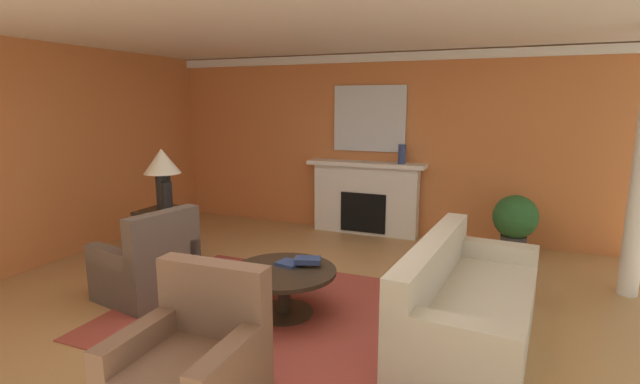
{
  "coord_description": "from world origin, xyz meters",
  "views": [
    {
      "loc": [
        1.83,
        -3.63,
        2.0
      ],
      "look_at": [
        -0.11,
        1.13,
        1.0
      ],
      "focal_mm": 26.02,
      "sensor_mm": 36.0,
      "label": 1
    }
  ],
  "objects_px": {
    "vase_mantel_right": "(402,154)",
    "potted_plant": "(515,221)",
    "vase_on_side_table": "(167,197)",
    "armchair_near_window": "(148,269)",
    "mantel_mirror": "(369,119)",
    "coffee_table": "(284,281)",
    "sofa": "(466,307)",
    "table_lamp": "(162,167)",
    "side_table": "(166,233)",
    "armchair_facing_fireplace": "(192,372)",
    "fireplace": "(366,200)"
  },
  "relations": [
    {
      "from": "vase_mantel_right",
      "to": "potted_plant",
      "type": "height_order",
      "value": "vase_mantel_right"
    },
    {
      "from": "vase_on_side_table",
      "to": "armchair_near_window",
      "type": "bearing_deg",
      "value": -64.93
    },
    {
      "from": "mantel_mirror",
      "to": "vase_on_side_table",
      "type": "distance_m",
      "value": 3.18
    },
    {
      "from": "armchair_near_window",
      "to": "coffee_table",
      "type": "xyz_separation_m",
      "value": [
        1.47,
        0.18,
        0.03
      ]
    },
    {
      "from": "sofa",
      "to": "table_lamp",
      "type": "height_order",
      "value": "table_lamp"
    },
    {
      "from": "side_table",
      "to": "vase_on_side_table",
      "type": "bearing_deg",
      "value": -38.66
    },
    {
      "from": "armchair_facing_fireplace",
      "to": "mantel_mirror",
      "type": "bearing_deg",
      "value": 92.56
    },
    {
      "from": "fireplace",
      "to": "armchair_near_window",
      "type": "relative_size",
      "value": 1.89
    },
    {
      "from": "mantel_mirror",
      "to": "vase_mantel_right",
      "type": "bearing_deg",
      "value": -17.18
    },
    {
      "from": "mantel_mirror",
      "to": "table_lamp",
      "type": "height_order",
      "value": "mantel_mirror"
    },
    {
      "from": "fireplace",
      "to": "armchair_near_window",
      "type": "distance_m",
      "value": 3.46
    },
    {
      "from": "armchair_near_window",
      "to": "table_lamp",
      "type": "bearing_deg",
      "value": 119.83
    },
    {
      "from": "mantel_mirror",
      "to": "armchair_facing_fireplace",
      "type": "bearing_deg",
      "value": -87.44
    },
    {
      "from": "potted_plant",
      "to": "armchair_near_window",
      "type": "bearing_deg",
      "value": -141.65
    },
    {
      "from": "armchair_facing_fireplace",
      "to": "side_table",
      "type": "bearing_deg",
      "value": 133.06
    },
    {
      "from": "side_table",
      "to": "vase_on_side_table",
      "type": "xyz_separation_m",
      "value": [
        0.15,
        -0.12,
        0.49
      ]
    },
    {
      "from": "vase_mantel_right",
      "to": "mantel_mirror",
      "type": "bearing_deg",
      "value": 162.82
    },
    {
      "from": "fireplace",
      "to": "side_table",
      "type": "relative_size",
      "value": 2.57
    },
    {
      "from": "fireplace",
      "to": "vase_on_side_table",
      "type": "relative_size",
      "value": 4.81
    },
    {
      "from": "mantel_mirror",
      "to": "armchair_facing_fireplace",
      "type": "relative_size",
      "value": 1.17
    },
    {
      "from": "fireplace",
      "to": "table_lamp",
      "type": "distance_m",
      "value": 3.04
    },
    {
      "from": "table_lamp",
      "to": "fireplace",
      "type": "bearing_deg",
      "value": 50.43
    },
    {
      "from": "coffee_table",
      "to": "armchair_near_window",
      "type": "bearing_deg",
      "value": -173.11
    },
    {
      "from": "sofa",
      "to": "side_table",
      "type": "distance_m",
      "value": 3.67
    },
    {
      "from": "side_table",
      "to": "vase_mantel_right",
      "type": "relative_size",
      "value": 2.45
    },
    {
      "from": "sofa",
      "to": "vase_mantel_right",
      "type": "bearing_deg",
      "value": 113.03
    },
    {
      "from": "coffee_table",
      "to": "vase_mantel_right",
      "type": "bearing_deg",
      "value": 81.2
    },
    {
      "from": "side_table",
      "to": "armchair_facing_fireplace",
      "type": "bearing_deg",
      "value": -46.94
    },
    {
      "from": "mantel_mirror",
      "to": "armchair_near_window",
      "type": "bearing_deg",
      "value": -112.67
    },
    {
      "from": "armchair_facing_fireplace",
      "to": "potted_plant",
      "type": "distance_m",
      "value": 4.54
    },
    {
      "from": "mantel_mirror",
      "to": "sofa",
      "type": "distance_m",
      "value": 3.74
    },
    {
      "from": "fireplace",
      "to": "coffee_table",
      "type": "xyz_separation_m",
      "value": [
        0.09,
        -2.99,
        -0.19
      ]
    },
    {
      "from": "fireplace",
      "to": "vase_mantel_right",
      "type": "relative_size",
      "value": 6.3
    },
    {
      "from": "armchair_facing_fireplace",
      "to": "coffee_table",
      "type": "relative_size",
      "value": 0.95
    },
    {
      "from": "armchair_near_window",
      "to": "coffee_table",
      "type": "bearing_deg",
      "value": 6.89
    },
    {
      "from": "sofa",
      "to": "vase_mantel_right",
      "type": "xyz_separation_m",
      "value": [
        -1.19,
        2.81,
        0.96
      ]
    },
    {
      "from": "table_lamp",
      "to": "mantel_mirror",
      "type": "bearing_deg",
      "value": 51.87
    },
    {
      "from": "coffee_table",
      "to": "vase_on_side_table",
      "type": "bearing_deg",
      "value": 162.06
    },
    {
      "from": "fireplace",
      "to": "sofa",
      "type": "height_order",
      "value": "fireplace"
    },
    {
      "from": "armchair_near_window",
      "to": "table_lamp",
      "type": "height_order",
      "value": "table_lamp"
    },
    {
      "from": "fireplace",
      "to": "sofa",
      "type": "relative_size",
      "value": 0.83
    },
    {
      "from": "vase_on_side_table",
      "to": "armchair_facing_fireplace",
      "type": "bearing_deg",
      "value": -47.49
    },
    {
      "from": "armchair_near_window",
      "to": "vase_on_side_table",
      "type": "height_order",
      "value": "vase_on_side_table"
    },
    {
      "from": "side_table",
      "to": "potted_plant",
      "type": "height_order",
      "value": "potted_plant"
    },
    {
      "from": "vase_mantel_right",
      "to": "table_lamp",
      "type": "bearing_deg",
      "value": -137.49
    },
    {
      "from": "fireplace",
      "to": "side_table",
      "type": "xyz_separation_m",
      "value": [
        -1.89,
        -2.28,
        -0.13
      ]
    },
    {
      "from": "vase_on_side_table",
      "to": "vase_mantel_right",
      "type": "xyz_separation_m",
      "value": [
        2.29,
        2.35,
        0.37
      ]
    },
    {
      "from": "table_lamp",
      "to": "vase_mantel_right",
      "type": "xyz_separation_m",
      "value": [
        2.44,
        2.23,
        0.03
      ]
    },
    {
      "from": "armchair_near_window",
      "to": "armchair_facing_fireplace",
      "type": "distance_m",
      "value": 2.08
    },
    {
      "from": "mantel_mirror",
      "to": "armchair_facing_fireplace",
      "type": "xyz_separation_m",
      "value": [
        0.21,
        -4.64,
        -1.45
      ]
    }
  ]
}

